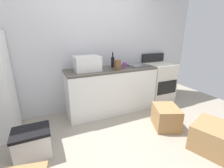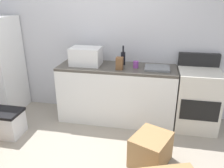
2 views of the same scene
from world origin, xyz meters
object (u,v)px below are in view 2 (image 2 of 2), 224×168
at_px(cardboard_box_medium, 151,149).
at_px(wine_bottle, 123,58).
at_px(storage_bin, 6,123).
at_px(stove_oven, 197,98).
at_px(knife_block, 120,63).
at_px(coffee_mug, 136,64).
at_px(microwave, 86,56).

bearing_deg(cardboard_box_medium, wine_bottle, 115.24).
bearing_deg(cardboard_box_medium, storage_bin, 174.26).
xyz_separation_m(stove_oven, storage_bin, (-2.70, -0.78, -0.27)).
bearing_deg(knife_block, stove_oven, 7.21).
bearing_deg(coffee_mug, stove_oven, 1.22).
xyz_separation_m(knife_block, storage_bin, (-1.55, -0.63, -0.80)).
distance_m(wine_bottle, knife_block, 0.25).
relative_size(wine_bottle, knife_block, 1.67).
relative_size(coffee_mug, cardboard_box_medium, 0.21).
bearing_deg(stove_oven, storage_bin, -164.00).
bearing_deg(wine_bottle, coffee_mug, -29.51).
bearing_deg(microwave, knife_block, -14.69).
bearing_deg(cardboard_box_medium, knife_block, 122.10).
distance_m(microwave, knife_block, 0.57).
relative_size(cardboard_box_medium, storage_bin, 1.02).
xyz_separation_m(microwave, wine_bottle, (0.56, 0.10, -0.03)).
distance_m(coffee_mug, knife_block, 0.26).
distance_m(knife_block, cardboard_box_medium, 1.27).
bearing_deg(stove_oven, coffee_mug, -178.78).
relative_size(microwave, coffee_mug, 4.60).
height_order(stove_oven, knife_block, stove_oven).
relative_size(stove_oven, knife_block, 6.11).
height_order(microwave, coffee_mug, microwave).
relative_size(stove_oven, cardboard_box_medium, 2.33).
relative_size(knife_block, cardboard_box_medium, 0.38).
distance_m(stove_oven, microwave, 1.80).
distance_m(microwave, storage_bin, 1.52).
bearing_deg(cardboard_box_medium, stove_oven, 57.33).
height_order(stove_oven, coffee_mug, stove_oven).
height_order(stove_oven, cardboard_box_medium, stove_oven).
height_order(microwave, knife_block, microwave).
xyz_separation_m(cardboard_box_medium, storage_bin, (-2.07, 0.21, 0.00)).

